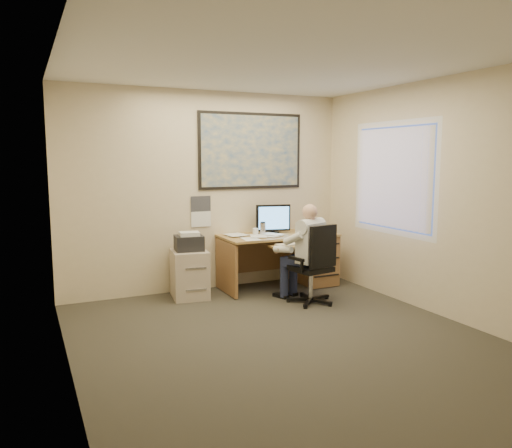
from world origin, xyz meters
name	(u,v)px	position (x,y,z in m)	size (l,w,h in m)	color
room_shell	(287,206)	(0.00, 0.00, 1.35)	(4.00, 4.50, 2.70)	#333027
desk	(298,254)	(1.23, 1.90, 0.44)	(1.60, 0.97, 1.14)	#A58047
world_map	(251,151)	(0.65, 2.23, 1.90)	(1.56, 0.03, 1.06)	#1E4C93
wall_calendar	(201,212)	(-0.10, 2.24, 1.08)	(0.28, 0.01, 0.42)	white
window_blinds	(393,178)	(1.97, 0.80, 1.55)	(0.06, 1.40, 1.30)	white
filing_cabinet	(189,269)	(-0.38, 1.92, 0.37)	(0.51, 0.58, 0.86)	#C3B29D
office_chair	(312,280)	(0.91, 0.99, 0.29)	(0.69, 0.69, 1.00)	black
person	(310,254)	(0.92, 1.07, 0.62)	(0.51, 0.73, 1.24)	silver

